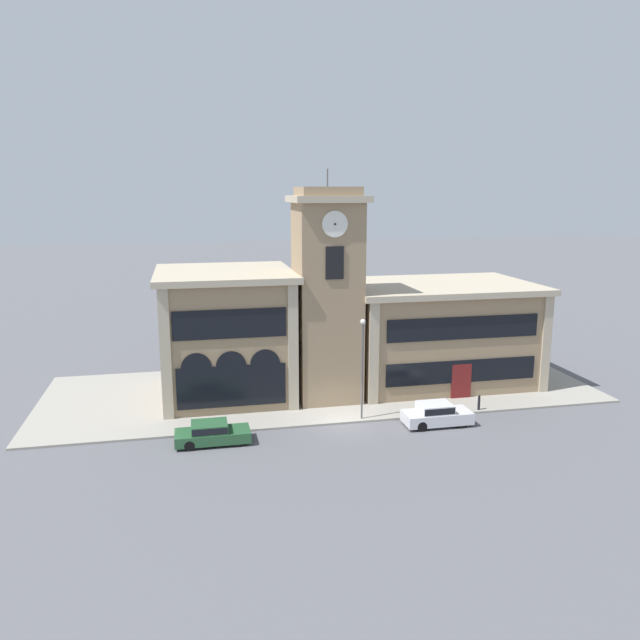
% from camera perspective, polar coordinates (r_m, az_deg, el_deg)
% --- Properties ---
extents(ground_plane, '(300.00, 300.00, 0.00)m').
position_cam_1_polar(ground_plane, '(41.38, 2.26, -9.51)').
color(ground_plane, '#56565B').
extents(sidewalk_kerb, '(41.05, 14.57, 0.15)m').
position_cam_1_polar(sidewalk_kerb, '(48.03, 0.10, -6.34)').
color(sidewalk_kerb, gray).
rests_on(sidewalk_kerb, ground_plane).
extents(clock_tower, '(5.11, 5.11, 16.46)m').
position_cam_1_polar(clock_tower, '(44.27, 0.66, 2.22)').
color(clock_tower, '#937A5B').
rests_on(clock_tower, ground_plane).
extents(town_hall_left_wing, '(9.81, 10.22, 9.36)m').
position_cam_1_polar(town_hall_left_wing, '(46.34, -8.59, -1.21)').
color(town_hall_left_wing, '#937A5B').
rests_on(town_hall_left_wing, ground_plane).
extents(town_hall_right_wing, '(14.72, 10.22, 7.91)m').
position_cam_1_polar(town_hall_right_wing, '(50.24, 10.65, -1.12)').
color(town_hall_right_wing, '#937A5B').
rests_on(town_hall_right_wing, ground_plane).
extents(parked_car_near, '(4.50, 1.90, 1.33)m').
position_cam_1_polar(parked_car_near, '(38.75, -9.89, -10.10)').
color(parked_car_near, '#285633').
rests_on(parked_car_near, ground_plane).
extents(parked_car_mid, '(4.43, 1.91, 1.49)m').
position_cam_1_polar(parked_car_mid, '(41.67, 10.59, -8.43)').
color(parked_car_mid, silver).
rests_on(parked_car_mid, ground_plane).
extents(street_lamp, '(0.36, 0.36, 6.76)m').
position_cam_1_polar(street_lamp, '(40.70, 3.90, -3.25)').
color(street_lamp, '#4C4C51').
rests_on(street_lamp, sidewalk_kerb).
extents(bollard, '(0.18, 0.18, 1.06)m').
position_cam_1_polar(bollard, '(44.73, 14.33, -7.32)').
color(bollard, black).
rests_on(bollard, sidewalk_kerb).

